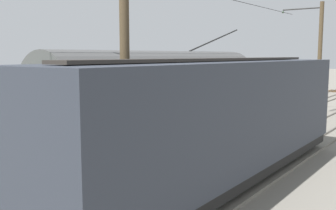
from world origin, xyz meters
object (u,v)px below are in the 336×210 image
boxcar_adjacent (220,118)px  catenary_pole_foreground (319,56)px  vintage_streetcar (165,97)px  catenary_pole_mid_near (123,58)px

boxcar_adjacent → catenary_pole_foreground: size_ratio=1.82×
boxcar_adjacent → catenary_pole_foreground: 17.81m
vintage_streetcar → boxcar_adjacent: 5.59m
vintage_streetcar → catenary_pole_mid_near: bearing=115.1°
catenary_pole_foreground → boxcar_adjacent: bearing=96.2°
catenary_pole_mid_near → boxcar_adjacent: bearing=-128.9°
boxcar_adjacent → catenary_pole_mid_near: 3.58m
vintage_streetcar → catenary_pole_foreground: bearing=-100.4°
vintage_streetcar → boxcar_adjacent: (-4.55, 3.24, -0.09)m
catenary_pole_mid_near → catenary_pole_foreground: bearing=-90.0°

